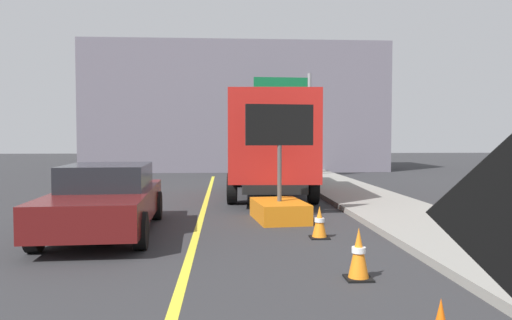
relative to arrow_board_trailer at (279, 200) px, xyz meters
The scene contains 8 objects.
lane_center_stripe 5.27m from the arrow_board_trailer, 110.51° to the right, with size 0.14×36.00×0.01m, color yellow.
arrow_board_trailer is the anchor object (origin of this frame).
box_truck 5.12m from the arrow_board_trailer, 87.29° to the left, with size 2.95×7.93×3.24m.
pickup_car 3.89m from the arrow_board_trailer, 161.08° to the right, with size 2.16×4.90×1.38m.
highway_guide_sign 12.72m from the arrow_board_trailer, 80.60° to the left, with size 2.79×0.27×5.00m.
far_building_block 19.06m from the arrow_board_trailer, 91.81° to the left, with size 17.22×6.24×7.29m, color slate.
traffic_cone_mid_lane 4.88m from the arrow_board_trailer, 83.58° to the right, with size 0.36×0.36×0.71m.
traffic_cone_far_lane 2.16m from the arrow_board_trailer, 75.45° to the right, with size 0.36×0.36×0.62m.
Camera 1 is at (0.57, -0.48, 1.93)m, focal length 34.69 mm.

